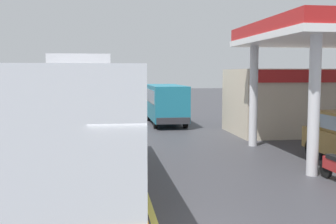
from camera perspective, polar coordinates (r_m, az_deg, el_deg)
ground at (r=27.11m, az=-6.20°, el=-1.47°), size 120.00×120.00×0.00m
lane_divider_stripe at (r=22.16m, az=-5.72°, el=-2.98°), size 0.16×50.00×0.01m
coach_bus_main at (r=11.32m, az=-11.81°, el=-2.26°), size 2.60×11.04×3.69m
gas_station_roadside at (r=21.45m, az=19.59°, el=3.50°), size 9.10×11.95×5.10m
minibus_opposing_lane at (r=26.18m, az=-0.32°, el=1.55°), size 2.04×6.13×2.44m
pedestrian_near_pump at (r=16.50m, az=20.31°, el=-2.88°), size 0.55×0.22×1.66m
car_trailing_behind_bus at (r=25.48m, az=-9.87°, el=0.34°), size 1.70×4.20×1.82m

